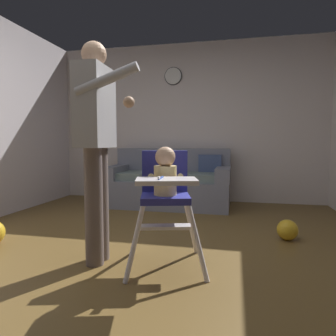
{
  "coord_description": "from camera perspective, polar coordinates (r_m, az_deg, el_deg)",
  "views": [
    {
      "loc": [
        0.78,
        -2.37,
        0.95
      ],
      "look_at": [
        0.28,
        -0.11,
        0.76
      ],
      "focal_mm": 32.68,
      "sensor_mm": 36.0,
      "label": 1
    }
  ],
  "objects": [
    {
      "name": "ground",
      "position": [
        2.69,
        -5.54,
        -17.18
      ],
      "size": [
        5.92,
        6.85,
        0.1
      ],
      "primitive_type": "cube",
      "color": "brown"
    },
    {
      "name": "wall_far",
      "position": [
        5.09,
        3.73,
        8.4
      ],
      "size": [
        5.12,
        0.06,
        2.55
      ],
      "primitive_type": "cube",
      "color": "silver",
      "rests_on": "ground"
    },
    {
      "name": "couch",
      "position": [
        4.65,
        0.35,
        -2.92
      ],
      "size": [
        1.82,
        0.86,
        0.86
      ],
      "rotation": [
        0.0,
        0.0,
        -1.57
      ],
      "color": "slate",
      "rests_on": "ground"
    },
    {
      "name": "high_chair",
      "position": [
        2.31,
        -0.53,
        -3.2
      ],
      "size": [
        0.73,
        0.82,
        0.93
      ],
      "rotation": [
        0.0,
        0.0,
        -1.31
      ],
      "color": "white",
      "rests_on": "ground"
    },
    {
      "name": "adult_standing",
      "position": [
        2.45,
        -13.21,
        5.18
      ],
      "size": [
        0.52,
        0.49,
        1.72
      ],
      "rotation": [
        0.0,
        0.0,
        0.05
      ],
      "color": "#655854",
      "rests_on": "ground"
    },
    {
      "name": "toy_ball_second",
      "position": [
        3.27,
        21.38,
        -10.7
      ],
      "size": [
        0.2,
        0.2,
        0.2
      ],
      "primitive_type": "sphere",
      "color": "gold",
      "rests_on": "ground"
    },
    {
      "name": "wall_clock",
      "position": [
        5.2,
        0.98,
        16.76
      ],
      "size": [
        0.29,
        0.04,
        0.29
      ],
      "color": "white"
    }
  ]
}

